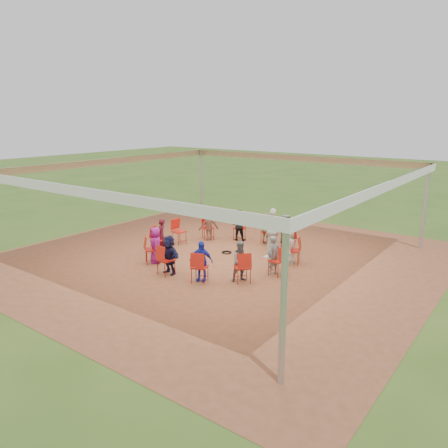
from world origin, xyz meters
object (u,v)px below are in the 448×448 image
Objects in this scene: person_seated_0 at (274,255)px; person_seated_10 at (241,261)px; chair_7 at (158,239)px; person_seated_4 at (239,225)px; chair_4 at (240,228)px; chair_10 at (200,267)px; chair_3 at (268,232)px; person_seated_2 at (285,236)px; person_seated_7 at (156,245)px; person_seated_9 at (201,261)px; person_seated_1 at (289,246)px; person_seated_3 at (266,229)px; chair_9 at (166,260)px; cable_coil at (227,252)px; person_seated_8 at (169,255)px; person_seated_5 at (209,225)px; chair_0 at (277,261)px; chair_2 at (288,240)px; chair_6 at (179,232)px; chair_1 at (293,250)px; chair_11 at (242,267)px; standing_person at (273,231)px; person_seated_6 at (161,236)px; chair_8 at (152,250)px; laptop at (270,255)px.

person_seated_0 and person_seated_10 have the same top height.
chair_7 is 3.17m from person_seated_4.
chair_4 is 1.00× the size of chair_10.
person_seated_2 reaches higher than chair_3.
person_seated_7 and person_seated_9 have the same top height.
person_seated_1 is (1.67, -1.50, 0.14)m from chair_3.
chair_3 is 0.77× the size of person_seated_3.
person_seated_10 is at bearing 60.89° from chair_7.
chair_9 reaches higher than cable_coil.
chair_3 is 0.18m from person_seated_3.
chair_4 is at bearing 105.41° from person_seated_8.
person_seated_2 and person_seated_5 have the same top height.
chair_0 and chair_4 have the same top height.
person_seated_3 reaches higher than cable_coil.
chair_2 is (-0.81, 2.15, 0.00)m from chair_0.
chair_7 is at bearing 45.00° from chair_4.
person_seated_4 is (-2.23, 0.26, 0.14)m from chair_2.
person_seated_1 is 1.13m from person_seated_2.
chair_4 is at bearing 30.00° from chair_2.
person_seated_9 is at bearing 135.00° from person_seated_1.
person_seated_8 and person_seated_9 have the same top height.
chair_6 is 1.19m from chair_7.
chair_1 and chair_11 have the same top height.
chair_1 is 1.35m from standing_person.
chair_10 is 0.77× the size of person_seated_9.
chair_4 is 0.59× the size of standing_person.
chair_3 is 3.17m from person_seated_0.
person_seated_3 is (1.17, -0.00, 0.14)m from chair_4.
chair_0 is 0.77× the size of person_seated_5.
person_seated_3 is (-1.10, 0.37, 0.14)m from chair_2.
person_seated_4 is (-2.55, 3.50, 0.14)m from chair_11.
person_seated_4 reaches higher than chair_9.
person_seated_4 reaches higher than chair_2.
person_seated_3 and person_seated_4 have the same top height.
person_seated_3 is at bearing 119.11° from chair_7.
chair_1 is 2.25m from person_seated_3.
chair_2 is 1.00× the size of chair_7.
person_seated_6 is (0.11, 0.04, 0.14)m from chair_7.
chair_0 is 2.26m from standing_person.
person_seated_4 is (0.69, 3.82, 0.14)m from chair_8.
chair_9 is 3.06m from laptop.
laptop is (0.21, 1.13, 0.10)m from chair_11.
chair_1 is 1.00× the size of chair_3.
person_seated_10 is at bearing 32.65° from chair_9.
person_seated_4 is at bearing 30.00° from person_seated_2.
person_seated_8 is at bearing 90.00° from chair_9.
chair_8 is 1.00× the size of chair_10.
person_seated_3 is at bearing 15.00° from person_seated_2.
person_seated_4 reaches higher than chair_7.
chair_3 and chair_10 have the same top height.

